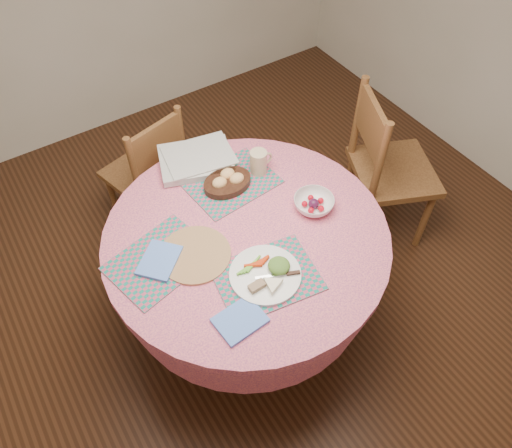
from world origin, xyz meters
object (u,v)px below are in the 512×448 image
(fruit_bowl, at_px, (314,203))
(chair_right, at_px, (386,167))
(dining_table, at_px, (247,260))
(bread_bowl, at_px, (227,181))
(chair_back, at_px, (150,171))
(wicker_trivet, at_px, (195,255))
(latte_mug, at_px, (259,162))
(dinner_plate, at_px, (267,274))

(fruit_bowl, bearing_deg, chair_right, 15.38)
(fruit_bowl, bearing_deg, dining_table, 173.32)
(dining_table, xyz_separation_m, bread_bowl, (0.08, 0.28, 0.23))
(chair_back, xyz_separation_m, wicker_trivet, (-0.15, -0.87, 0.31))
(chair_back, bearing_deg, wicker_trivet, 65.17)
(chair_back, bearing_deg, chair_right, 130.84)
(wicker_trivet, bearing_deg, fruit_bowl, -5.53)
(chair_back, height_order, latte_mug, latte_mug)
(chair_right, bearing_deg, bread_bowl, 105.15)
(latte_mug, bearing_deg, chair_back, 119.69)
(chair_right, distance_m, bread_bowl, 0.97)
(dinner_plate, xyz_separation_m, latte_mug, (0.30, 0.52, 0.04))
(chair_back, height_order, fruit_bowl, chair_back)
(wicker_trivet, height_order, dinner_plate, dinner_plate)
(dinner_plate, bearing_deg, latte_mug, 59.93)
(chair_back, xyz_separation_m, dinner_plate, (0.04, -1.12, 0.32))
(dining_table, xyz_separation_m, latte_mug, (0.25, 0.29, 0.26))
(dining_table, height_order, dinner_plate, dinner_plate)
(chair_right, xyz_separation_m, chair_back, (-1.09, 0.74, -0.06))
(chair_right, distance_m, wicker_trivet, 1.27)
(chair_right, xyz_separation_m, dinner_plate, (-1.05, -0.38, 0.26))
(dining_table, relative_size, bread_bowl, 5.39)
(chair_right, distance_m, dinner_plate, 1.15)
(dining_table, distance_m, wicker_trivet, 0.31)
(chair_back, bearing_deg, dining_table, 80.80)
(chair_right, distance_m, fruit_bowl, 0.75)
(chair_right, distance_m, latte_mug, 0.82)
(dining_table, bearing_deg, latte_mug, 48.54)
(dining_table, bearing_deg, wicker_trivet, 176.06)
(dining_table, bearing_deg, chair_back, 95.79)
(latte_mug, relative_size, fruit_bowl, 0.63)
(dinner_plate, xyz_separation_m, fruit_bowl, (0.38, 0.19, 0.01))
(wicker_trivet, relative_size, latte_mug, 2.53)
(chair_back, bearing_deg, fruit_bowl, 99.47)
(dining_table, relative_size, wicker_trivet, 4.13)
(wicker_trivet, distance_m, bread_bowl, 0.42)
(chair_right, height_order, bread_bowl, chair_right)
(chair_right, height_order, fruit_bowl, chair_right)
(dinner_plate, height_order, bread_bowl, bread_bowl)
(dining_table, xyz_separation_m, fruit_bowl, (0.33, -0.04, 0.22))
(dinner_plate, bearing_deg, chair_back, 92.13)
(bread_bowl, bearing_deg, fruit_bowl, -52.05)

